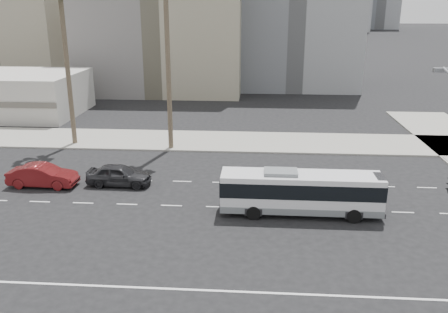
{
  "coord_description": "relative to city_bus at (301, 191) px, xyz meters",
  "views": [
    {
      "loc": [
        2.51,
        -28.18,
        12.61
      ],
      "look_at": [
        0.21,
        4.0,
        2.22
      ],
      "focal_mm": 37.54,
      "sensor_mm": 36.0,
      "label": 1
    }
  ],
  "objects": [
    {
      "name": "car_a",
      "position": [
        -12.86,
        4.07,
        -0.71
      ],
      "size": [
        2.04,
        4.76,
        1.6
      ],
      "primitive_type": "imported",
      "rotation": [
        0.0,
        0.0,
        1.54
      ],
      "color": "#252528",
      "rests_on": "ground"
    },
    {
      "name": "midrise_beige_west",
      "position": [
        -17.37,
        45.62,
        7.48
      ],
      "size": [
        24.0,
        18.0,
        18.0
      ],
      "primitive_type": "cube",
      "color": "gray",
      "rests_on": "ground"
    },
    {
      "name": "midrise_beige_far",
      "position": [
        -43.37,
        50.62,
        5.98
      ],
      "size": [
        18.0,
        16.0,
        15.0
      ],
      "primitive_type": "cube",
      "color": "gray",
      "rests_on": "ground"
    },
    {
      "name": "sidewalk_north",
      "position": [
        -5.37,
        16.12,
        -1.44
      ],
      "size": [
        120.0,
        7.0,
        0.15
      ],
      "primitive_type": "cube",
      "color": "gray",
      "rests_on": "ground"
    },
    {
      "name": "midrise_gray_center",
      "position": [
        2.63,
        52.62,
        11.48
      ],
      "size": [
        20.0,
        20.0,
        26.0
      ],
      "primitive_type": "cube",
      "color": "slate",
      "rests_on": "ground"
    },
    {
      "name": "ground",
      "position": [
        -5.37,
        0.62,
        -1.52
      ],
      "size": [
        700.0,
        700.0,
        0.0
      ],
      "primitive_type": "plane",
      "color": "black",
      "rests_on": "ground"
    },
    {
      "name": "car_b",
      "position": [
        -18.36,
        3.48,
        -0.7
      ],
      "size": [
        1.84,
        5.01,
        1.64
      ],
      "primitive_type": "imported",
      "rotation": [
        0.0,
        0.0,
        1.55
      ],
      "color": "maroon",
      "rests_on": "ground"
    },
    {
      "name": "city_bus",
      "position": [
        0.0,
        0.0,
        0.0
      ],
      "size": [
        10.06,
        2.46,
        2.89
      ],
      "rotation": [
        0.0,
        0.0,
        -0.0
      ],
      "color": "silver",
      "rests_on": "ground"
    }
  ]
}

